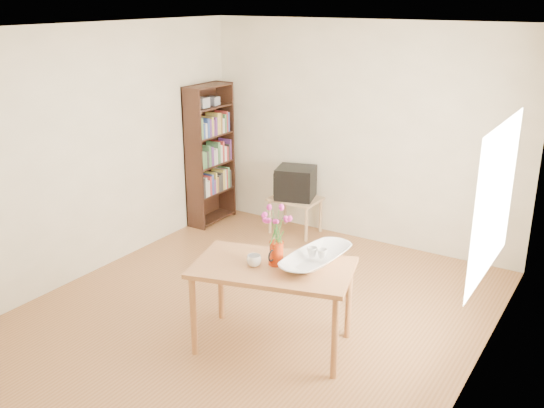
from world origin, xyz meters
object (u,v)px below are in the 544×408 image
Objects in this scene: table at (273,275)px; television at (296,182)px; mug at (254,261)px; bowl at (317,235)px; pitcher at (277,254)px.

table is 2.64m from television.
television is at bearing 100.23° from table.
mug is 0.55m from bowl.
bowl is at bearing 25.62° from table.
pitcher is at bearing 179.35° from mug.
pitcher is 0.38× the size of television.
pitcher reaches higher than television.
bowl is 0.95× the size of television.
bowl is at bearing 175.49° from mug.
mug is (-0.13, -0.09, 0.14)m from table.
bowl is 2.59m from television.
mug reaches higher than table.
table is 6.95× the size of pitcher.
pitcher is 2.61m from television.
table is 2.78× the size of bowl.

